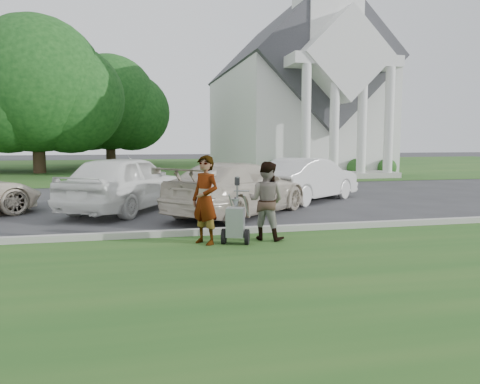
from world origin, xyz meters
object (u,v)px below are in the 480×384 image
object	(u,v)px
church	(291,86)
striping_cart	(236,223)
parking_meter_near	(237,200)
tree_left	(36,91)
car_c	(239,188)
car_d	(308,179)
car_b	(127,183)
tree_back	(109,107)
person_left	(205,201)
person_right	(266,201)

from	to	relation	value
church	striping_cart	xyz separation A→B (m)	(-9.29, -23.58, -5.51)
parking_meter_near	tree_left	bearing A→B (deg)	109.81
car_c	parking_meter_near	bearing A→B (deg)	123.11
car_d	car_c	bearing A→B (deg)	91.51
car_c	striping_cart	bearing A→B (deg)	122.73
tree_left	car_d	world-z (taller)	tree_left
tree_left	parking_meter_near	distance (m)	23.64
church	car_d	size ratio (longest dim) A/B	5.38
tree_left	striping_cart	xyz separation A→B (m)	(7.72, -22.46, -4.68)
parking_meter_near	car_d	size ratio (longest dim) A/B	0.29
striping_cart	car_b	distance (m)	5.56
tree_back	tree_left	bearing A→B (deg)	-116.57
church	person_left	size ratio (longest dim) A/B	13.61
person_left	car_c	xyz separation A→B (m)	(1.47, 3.51, -0.15)
church	tree_left	distance (m)	17.07
person_left	tree_back	bearing A→B (deg)	148.91
striping_cart	parking_meter_near	size ratio (longest dim) A/B	0.88
tree_back	car_d	bearing A→B (deg)	-72.68
tree_back	striping_cart	xyz separation A→B (m)	(3.72, -30.46, -4.30)
church	tree_left	size ratio (longest dim) A/B	2.27
person_left	person_right	distance (m)	1.31
church	car_d	xyz separation A→B (m)	(-5.41, -17.50, -5.20)
person_left	car_d	xyz separation A→B (m)	(4.47, 5.94, -0.15)
person_right	parking_meter_near	distance (m)	0.63
tree_back	car_c	xyz separation A→B (m)	(4.60, -26.81, -3.99)
striping_cart	person_left	distance (m)	0.75
tree_back	person_left	world-z (taller)	tree_back
person_right	car_b	distance (m)	5.63
car_c	tree_left	bearing A→B (deg)	-19.03
tree_back	person_left	distance (m)	30.72
church	person_right	world-z (taller)	church
person_right	parking_meter_near	world-z (taller)	person_right
church	tree_back	bearing A→B (deg)	152.15
car_b	person_left	bearing A→B (deg)	138.21
striping_cart	parking_meter_near	world-z (taller)	parking_meter_near
tree_back	car_d	xyz separation A→B (m)	(7.60, -24.38, -3.99)
tree_left	striping_cart	size ratio (longest dim) A/B	9.17
tree_back	striping_cart	bearing A→B (deg)	-83.04
striping_cart	car_d	size ratio (longest dim) A/B	0.26
parking_meter_near	tree_back	bearing A→B (deg)	97.40
striping_cart	car_c	bearing A→B (deg)	97.21
person_left	car_b	bearing A→B (deg)	160.68
striping_cart	car_b	world-z (taller)	car_b
church	tree_left	xyz separation A→B (m)	(-17.01, -1.13, -0.83)
striping_cart	church	bearing A→B (deg)	89.35
striping_cart	tree_back	bearing A→B (deg)	117.82
striping_cart	person_left	xyz separation A→B (m)	(-0.58, 0.14, 0.45)
tree_left	person_left	world-z (taller)	tree_left
striping_cart	car_d	world-z (taller)	car_d
person_left	striping_cart	bearing A→B (deg)	39.80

